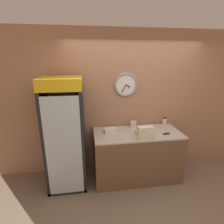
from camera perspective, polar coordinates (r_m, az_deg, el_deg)
name	(u,v)px	position (r m, az deg, el deg)	size (l,w,h in m)	color
ground_plane	(153,215)	(3.01, 13.09, -29.91)	(14.00, 14.00, 0.00)	#7A6651
wall_back	(132,103)	(3.42, 6.65, 2.95)	(5.20, 0.10, 2.70)	#AD7A5B
prep_counter	(136,155)	(3.40, 7.97, -13.65)	(1.56, 0.72, 0.91)	brown
beverage_cooler	(66,129)	(3.09, -14.94, -5.28)	(0.64, 0.69, 1.91)	black
sandwich_stack_bottom	(145,137)	(2.95, 10.78, -8.02)	(0.26, 0.11, 0.07)	beige
sandwich_stack_middle	(145,133)	(2.92, 10.86, -6.73)	(0.26, 0.11, 0.07)	beige
sandwich_stack_top	(146,129)	(2.89, 10.94, -5.42)	(0.26, 0.12, 0.07)	beige
sandwich_flat_left	(142,132)	(3.12, 9.90, -6.54)	(0.24, 0.10, 0.07)	tan
sandwich_flat_right	(110,130)	(3.16, -0.61, -5.94)	(0.25, 0.16, 0.08)	beige
chefs_knife	(169,134)	(3.25, 18.21, -6.71)	(0.33, 0.08, 0.02)	silver
condiment_jar	(165,121)	(3.64, 16.79, -2.88)	(0.08, 0.08, 0.15)	silver
napkin_dispenser	(133,124)	(3.39, 6.91, -3.98)	(0.11, 0.09, 0.12)	silver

